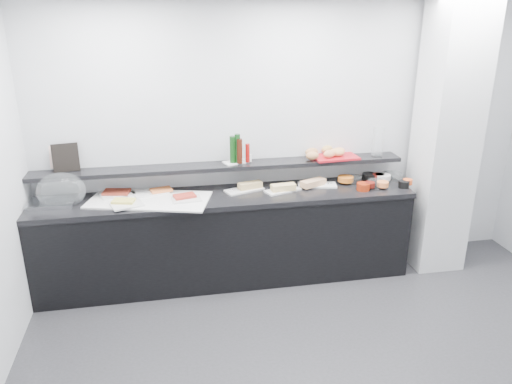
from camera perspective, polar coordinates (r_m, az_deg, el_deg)
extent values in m
cube|color=silver|center=(5.04, 3.90, 6.21)|extent=(5.00, 0.02, 2.70)
cube|color=silver|center=(5.30, 20.85, 5.65)|extent=(0.50, 0.50, 2.70)
cube|color=black|center=(4.95, -3.40, -5.45)|extent=(3.60, 0.60, 0.85)
cube|color=black|center=(4.77, -3.51, -0.57)|extent=(3.62, 0.62, 0.05)
cube|color=black|center=(4.85, -3.84, 2.97)|extent=(3.60, 0.25, 0.04)
cube|color=#BABDC1|center=(4.85, -22.27, -1.18)|extent=(0.42, 0.29, 0.04)
ellipsoid|color=white|center=(4.82, -21.37, 0.12)|extent=(0.45, 0.32, 0.34)
cube|color=silver|center=(4.71, -12.10, -0.88)|extent=(1.19, 0.80, 0.01)
cube|color=silver|center=(4.89, -15.59, -0.21)|extent=(0.36, 0.29, 0.01)
cube|color=maroon|center=(4.88, -15.65, 0.01)|extent=(0.27, 0.20, 0.02)
cube|color=white|center=(4.85, -12.02, -0.05)|extent=(0.37, 0.31, 0.01)
cube|color=orange|center=(4.84, -10.79, 0.24)|extent=(0.22, 0.17, 0.02)
cube|color=silver|center=(4.59, -14.51, -1.46)|extent=(0.31, 0.26, 0.01)
cube|color=#DCCE55|center=(4.64, -14.91, -1.00)|extent=(0.22, 0.17, 0.02)
cube|color=silver|center=(4.62, -7.94, -0.82)|extent=(0.28, 0.20, 0.01)
cube|color=maroon|center=(4.65, -8.16, -0.46)|extent=(0.22, 0.17, 0.02)
cube|color=silver|center=(4.86, -1.36, 0.25)|extent=(0.41, 0.28, 0.01)
cube|color=tan|center=(4.87, -0.68, 0.78)|extent=(0.25, 0.14, 0.06)
cylinder|color=silver|center=(4.84, -2.20, 0.31)|extent=(0.16, 0.05, 0.01)
cube|color=silver|center=(4.85, 3.08, 0.19)|extent=(0.38, 0.26, 0.01)
cube|color=#DEBE74|center=(4.82, 3.14, 0.55)|extent=(0.24, 0.11, 0.06)
cylinder|color=silver|center=(4.79, 2.80, 0.07)|extent=(0.13, 0.10, 0.01)
cube|color=white|center=(5.03, 6.99, 0.81)|extent=(0.41, 0.23, 0.01)
cube|color=tan|center=(4.97, 6.55, 1.05)|extent=(0.28, 0.20, 0.06)
cylinder|color=#B5B8BC|center=(5.02, 7.88, 0.88)|extent=(0.16, 0.04, 0.01)
cylinder|color=silver|center=(5.16, 11.08, 1.41)|extent=(0.22, 0.22, 0.07)
cylinder|color=orange|center=(5.13, 10.21, 1.49)|extent=(0.19, 0.19, 0.05)
cylinder|color=black|center=(5.27, 12.81, 1.70)|extent=(0.15, 0.15, 0.07)
cylinder|color=#63120E|center=(5.27, 13.81, 1.75)|extent=(0.13, 0.13, 0.05)
cylinder|color=white|center=(5.35, 15.26, 1.75)|extent=(0.22, 0.22, 0.07)
cylinder|color=white|center=(5.27, 14.31, 1.68)|extent=(0.20, 0.20, 0.05)
cylinder|color=maroon|center=(4.97, 12.16, 0.60)|extent=(0.15, 0.15, 0.07)
cylinder|color=#56110C|center=(5.01, 12.88, 0.83)|extent=(0.11, 0.11, 0.05)
cylinder|color=white|center=(5.08, 13.55, 0.93)|extent=(0.18, 0.18, 0.07)
cylinder|color=#FF813E|center=(5.05, 14.27, 0.89)|extent=(0.14, 0.14, 0.05)
cylinder|color=black|center=(5.14, 16.54, 0.86)|extent=(0.13, 0.13, 0.07)
cylinder|color=#F25721|center=(5.19, 16.94, 1.13)|extent=(0.12, 0.12, 0.05)
cube|color=black|center=(4.92, -20.93, 3.70)|extent=(0.24, 0.11, 0.26)
cube|color=beige|center=(4.97, -21.52, 3.80)|extent=(0.19, 0.06, 0.22)
cube|color=white|center=(4.88, -2.34, 3.43)|extent=(0.26, 0.21, 0.01)
cylinder|color=#0F3710|center=(4.82, -2.65, 4.87)|extent=(0.07, 0.07, 0.26)
cylinder|color=#361309|center=(4.80, -1.88, 4.69)|extent=(0.06, 0.06, 0.24)
cylinder|color=#0F3713|center=(4.82, -2.13, 5.01)|extent=(0.07, 0.07, 0.28)
cylinder|color=#A00D0B|center=(4.84, -0.97, 4.49)|extent=(0.05, 0.05, 0.18)
cylinder|color=white|center=(4.87, -0.69, 3.91)|extent=(0.03, 0.03, 0.07)
cylinder|color=white|center=(4.91, -0.93, 4.05)|extent=(0.03, 0.03, 0.07)
cube|color=red|center=(5.12, 8.92, 4.04)|extent=(0.47, 0.34, 0.02)
ellipsoid|color=#AB7141|center=(5.06, 6.37, 4.57)|extent=(0.17, 0.14, 0.08)
ellipsoid|color=#BB8A47|center=(5.17, 8.13, 4.84)|extent=(0.15, 0.12, 0.08)
ellipsoid|color=#B67745|center=(4.93, 6.46, 4.15)|extent=(0.13, 0.09, 0.08)
ellipsoid|color=#CA7D4D|center=(5.01, 8.37, 4.32)|extent=(0.15, 0.12, 0.08)
ellipsoid|color=tan|center=(5.08, 9.22, 4.49)|extent=(0.18, 0.15, 0.08)
ellipsoid|color=#D88B52|center=(5.11, 9.40, 4.59)|extent=(0.18, 0.15, 0.08)
cylinder|color=white|center=(5.19, 13.74, 5.54)|extent=(0.13, 0.13, 0.30)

